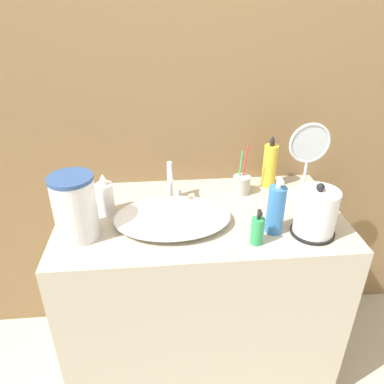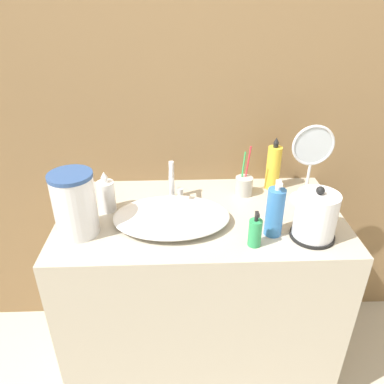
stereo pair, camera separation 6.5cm
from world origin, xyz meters
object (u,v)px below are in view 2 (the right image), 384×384
lotion_bottle (255,232)px  electric_kettle (315,218)px  shampoo_bottle (275,212)px  vanity_mirror (311,160)px  mouthwash_bottle (273,167)px  faucet (173,179)px  toothbrush_cup (244,185)px  water_pitcher (75,204)px  hand_cream_bottle (106,195)px

lotion_bottle → electric_kettle: bearing=10.0°
shampoo_bottle → vanity_mirror: 0.32m
lotion_bottle → mouthwash_bottle: (0.15, 0.42, 0.05)m
faucet → lotion_bottle: (0.28, -0.32, -0.04)m
vanity_mirror → lotion_bottle: bearing=-131.7°
toothbrush_cup → shampoo_bottle: bearing=-79.0°
shampoo_bottle → water_pitcher: bearing=176.9°
faucet → vanity_mirror: bearing=-2.2°
electric_kettle → vanity_mirror: size_ratio=0.62×
lotion_bottle → mouthwash_bottle: mouthwash_bottle is taller
shampoo_bottle → vanity_mirror: size_ratio=0.66×
electric_kettle → water_pitcher: (-0.84, 0.06, 0.04)m
shampoo_bottle → faucet: bearing=144.0°
faucet → toothbrush_cup: toothbrush_cup is taller
toothbrush_cup → water_pitcher: bearing=-158.0°
hand_cream_bottle → water_pitcher: water_pitcher is taller
shampoo_bottle → lotion_bottle: bearing=-140.8°
shampoo_bottle → vanity_mirror: (0.19, 0.24, 0.09)m
shampoo_bottle → mouthwash_bottle: (0.08, 0.35, 0.01)m
water_pitcher → toothbrush_cup: bearing=22.0°
electric_kettle → water_pitcher: 0.84m
faucet → shampoo_bottle: shampoo_bottle is taller
lotion_bottle → mouthwash_bottle: size_ratio=0.57×
toothbrush_cup → electric_kettle: bearing=-58.9°
lotion_bottle → vanity_mirror: (0.27, 0.30, 0.13)m
electric_kettle → toothbrush_cup: (-0.19, 0.32, -0.04)m
toothbrush_cup → mouthwash_bottle: (0.13, 0.05, 0.06)m
shampoo_bottle → hand_cream_bottle: 0.65m
lotion_bottle → water_pitcher: size_ratio=0.57×
lotion_bottle → shampoo_bottle: 0.11m
electric_kettle → mouthwash_bottle: bearing=99.2°
electric_kettle → lotion_bottle: bearing=-170.0°
lotion_bottle → vanity_mirror: bearing=48.3°
water_pitcher → faucet: bearing=33.2°
lotion_bottle → hand_cream_bottle: bearing=154.9°
shampoo_bottle → toothbrush_cup: bearing=101.0°
toothbrush_cup → vanity_mirror: 0.29m
shampoo_bottle → water_pitcher: size_ratio=0.92×
faucet → shampoo_bottle: size_ratio=0.76×
faucet → electric_kettle: 0.57m
electric_kettle → mouthwash_bottle: 0.38m
hand_cream_bottle → water_pitcher: (-0.08, -0.15, 0.05)m
toothbrush_cup → mouthwash_bottle: size_ratio=0.94×
faucet → electric_kettle: bearing=-30.0°
faucet → hand_cream_bottle: hand_cream_bottle is taller
faucet → water_pitcher: bearing=-146.8°
vanity_mirror → water_pitcher: size_ratio=1.38×
electric_kettle → vanity_mirror: 0.29m
faucet → water_pitcher: 0.41m
water_pitcher → lotion_bottle: bearing=-9.3°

